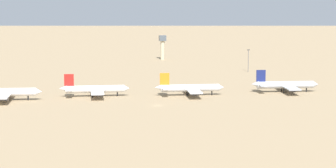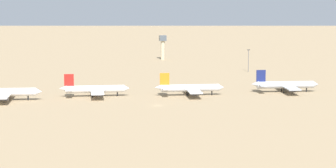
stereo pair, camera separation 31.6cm
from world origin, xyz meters
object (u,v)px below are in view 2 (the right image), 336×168
object	(u,v)px
parked_jet_orange_4	(189,88)
parked_jet_navy_5	(285,85)
parked_jet_red_3	(94,89)
parked_jet_orange_2	(2,92)
light_pole_mid	(248,59)
control_tower	(163,45)

from	to	relation	value
parked_jet_orange_4	parked_jet_navy_5	world-z (taller)	parked_jet_navy_5
parked_jet_red_3	parked_jet_navy_5	world-z (taller)	parked_jet_navy_5
parked_jet_orange_2	parked_jet_orange_4	bearing A→B (deg)	4.31
parked_jet_navy_5	light_pole_mid	xyz separation A→B (m)	(7.36, 87.35, 4.72)
parked_jet_orange_2	parked_jet_orange_4	world-z (taller)	parked_jet_orange_2
parked_jet_orange_4	parked_jet_navy_5	bearing A→B (deg)	5.23
parked_jet_orange_2	light_pole_mid	world-z (taller)	light_pole_mid
parked_jet_navy_5	control_tower	world-z (taller)	control_tower
parked_jet_orange_4	parked_jet_red_3	bearing A→B (deg)	176.93
parked_jet_red_3	light_pole_mid	world-z (taller)	light_pole_mid
parked_jet_orange_4	control_tower	xyz separation A→B (m)	(17.36, 176.47, 7.53)
parked_jet_red_3	parked_jet_orange_2	bearing A→B (deg)	-172.08
parked_jet_orange_2	light_pole_mid	xyz separation A→B (m)	(153.99, 87.64, 4.49)
parked_jet_orange_4	light_pole_mid	bearing A→B (deg)	59.55
parked_jet_navy_5	control_tower	bearing A→B (deg)	106.34
control_tower	parked_jet_red_3	bearing A→B (deg)	-111.07
light_pole_mid	control_tower	bearing A→B (deg)	115.87
control_tower	light_pole_mid	distance (m)	97.29
parked_jet_orange_2	parked_jet_navy_5	world-z (taller)	parked_jet_orange_2
control_tower	parked_jet_orange_2	bearing A→B (deg)	-122.49
parked_jet_red_3	light_pole_mid	xyz separation A→B (m)	(108.28, 83.42, 4.81)
parked_jet_red_3	control_tower	world-z (taller)	control_tower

